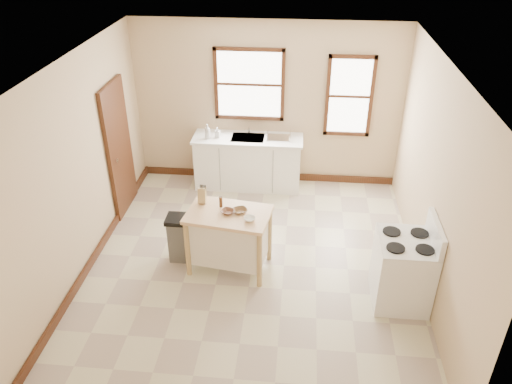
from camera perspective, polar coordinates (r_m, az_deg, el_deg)
floor at (r=7.03m, az=-0.41°, el=-8.17°), size 5.00×5.00×0.00m
ceiling at (r=5.72m, az=-0.51°, el=14.30°), size 5.00×5.00×0.00m
wall_back at (r=8.52m, az=1.29°, el=9.93°), size 4.50×0.04×2.80m
wall_left at (r=6.84m, az=-19.58°, el=2.64°), size 0.04×5.00×2.80m
wall_right at (r=6.45m, az=19.85°, el=0.86°), size 0.04×5.00×2.80m
window_main at (r=8.42m, az=-0.77°, el=12.19°), size 1.17×0.06×1.22m
window_side at (r=8.45m, az=10.62°, el=10.68°), size 0.77×0.06×1.37m
door_left at (r=8.04m, az=-15.38°, el=4.78°), size 0.06×0.90×2.10m
baseboard_back at (r=9.06m, az=1.18°, el=1.91°), size 4.50×0.04×0.12m
baseboard_left at (r=7.51m, az=-17.62°, el=-6.42°), size 0.04×5.00×0.12m
sink_counter at (r=8.66m, az=-0.91°, el=3.47°), size 1.86×0.62×0.92m
faucet at (r=8.58m, az=-0.81°, el=7.41°), size 0.03×0.03×0.22m
soap_bottle_a at (r=8.42m, az=-5.57°, el=6.91°), size 0.13×0.13×0.25m
soap_bottle_b at (r=8.46m, az=-4.42°, el=6.81°), size 0.09×0.09×0.18m
dish_rack at (r=8.42m, az=2.62°, el=6.46°), size 0.49×0.44×0.10m
kitchen_island at (r=6.73m, az=-3.07°, el=-5.54°), size 1.16×0.83×0.88m
knife_block at (r=6.68m, az=-6.18°, el=-0.45°), size 0.10×0.10×0.20m
pepper_grinder at (r=6.58m, az=-4.05°, el=-1.13°), size 0.05×0.05×0.15m
bowl_a at (r=6.47m, az=-3.26°, el=-2.26°), size 0.22×0.22×0.04m
bowl_b at (r=6.48m, az=-1.81°, el=-2.14°), size 0.24×0.24×0.04m
bowl_c at (r=6.31m, az=-0.74°, el=-3.11°), size 0.16×0.16×0.05m
trash_bin at (r=7.01m, az=-8.60°, el=-5.23°), size 0.36×0.30×0.69m
gas_stove at (r=6.38m, az=16.54°, el=-7.68°), size 0.72×0.73×1.17m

